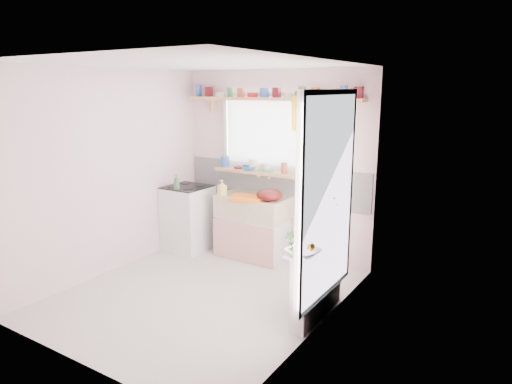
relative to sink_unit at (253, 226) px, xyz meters
The scene contains 19 objects.
room 1.31m from the sink_unit, 28.17° to the right, with size 3.20×3.20×3.20m.
sink_unit is the anchor object (origin of this frame).
cooker 0.98m from the sink_unit, 165.62° to the right, with size 0.58×0.58×0.93m.
radiator_ledge 1.82m from the sink_unit, 37.05° to the right, with size 0.22×0.95×0.78m.
windowsill 0.73m from the sink_unit, 90.00° to the left, with size 1.40×0.22×0.04m, color tan.
pine_shelf 1.70m from the sink_unit, 49.64° to the left, with size 2.52×0.24×0.04m, color tan.
shelf_crockery 1.78m from the sink_unit, 49.64° to the left, with size 2.47×0.11×0.12m.
sill_crockery 0.81m from the sink_unit, 104.89° to the left, with size 1.35×0.11×0.12m.
dish_tray 0.48m from the sink_unit, 81.87° to the right, with size 0.42×0.31×0.04m, color orange.
colander 0.59m from the sink_unit, 18.63° to the right, with size 0.33×0.33×0.15m, color #580F0F.
jade_plant 1.76m from the sink_unit, 34.90° to the right, with size 0.42×0.37×0.47m, color #306A2A.
fruit_bowl 2.14m from the sink_unit, 45.26° to the right, with size 0.30×0.30×0.07m, color white.
herb_pot 2.07m from the sink_unit, 47.68° to the right, with size 0.12×0.08×0.23m, color #2C5C25.
soap_bottle_sink 0.67m from the sink_unit, 152.71° to the right, with size 0.09×0.10×0.21m, color #F7E36E.
sill_cup 0.82m from the sink_unit, 79.29° to the left, with size 0.13×0.13×0.10m, color beige.
sill_bowl 0.79m from the sink_unit, 140.70° to the left, with size 0.20×0.20×0.06m, color #2E5B97.
shelf_vase 1.88m from the sink_unit, 10.92° to the left, with size 0.13×0.13×0.14m, color #99582F.
cooker_bottle 1.20m from the sink_unit, 153.68° to the right, with size 0.08×0.08×0.21m, color #38713B.
fruit 2.15m from the sink_unit, 45.03° to the right, with size 0.20×0.14×0.10m.
Camera 1 is at (3.03, -3.71, 2.27)m, focal length 32.00 mm.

